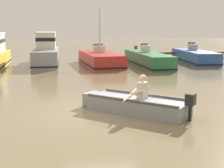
# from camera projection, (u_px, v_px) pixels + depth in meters

# --- Properties ---
(ground_plane) EXTENTS (120.00, 120.00, 0.00)m
(ground_plane) POSITION_uv_depth(u_px,v_px,m) (102.00, 109.00, 10.34)
(ground_plane) COLOR #7A6B4C
(wooden_dock) EXTENTS (10.52, 1.64, 1.17)m
(wooden_dock) POSITION_uv_depth(u_px,v_px,m) (195.00, 52.00, 26.82)
(wooden_dock) COLOR brown
(wooden_dock) RESTS_ON ground
(rowboat_with_person) EXTENTS (3.19, 2.93, 1.19)m
(rowboat_with_person) POSITION_uv_depth(u_px,v_px,m) (136.00, 104.00, 9.94)
(rowboat_with_person) COLOR gray
(rowboat_with_person) RESTS_ON ground
(moored_boat_grey) EXTENTS (1.73, 6.19, 2.23)m
(moored_boat_grey) POSITION_uv_depth(u_px,v_px,m) (46.00, 52.00, 22.47)
(moored_boat_grey) COLOR gray
(moored_boat_grey) RESTS_ON ground
(moored_boat_red) EXTENTS (2.79, 5.98, 3.84)m
(moored_boat_red) POSITION_uv_depth(u_px,v_px,m) (100.00, 59.00, 21.95)
(moored_boat_red) COLOR #B72D28
(moored_boat_red) RESTS_ON ground
(moored_boat_green) EXTENTS (1.99, 6.83, 1.46)m
(moored_boat_green) POSITION_uv_depth(u_px,v_px,m) (147.00, 59.00, 21.77)
(moored_boat_green) COLOR #287042
(moored_boat_green) RESTS_ON ground
(moored_boat_blue) EXTENTS (1.95, 6.07, 1.44)m
(moored_boat_blue) POSITION_uv_depth(u_px,v_px,m) (194.00, 57.00, 23.83)
(moored_boat_blue) COLOR #2D519E
(moored_boat_blue) RESTS_ON ground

